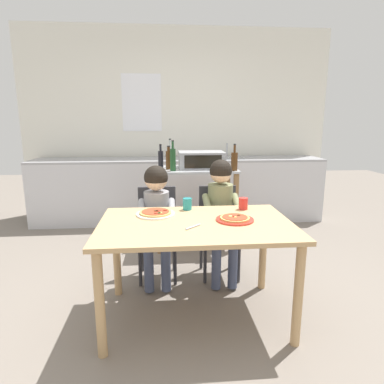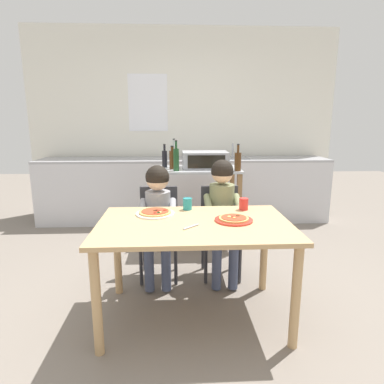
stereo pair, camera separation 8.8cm
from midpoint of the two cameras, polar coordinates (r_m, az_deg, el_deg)
name	(u,v)px [view 1 (the left image)]	position (r m, az deg, el deg)	size (l,w,h in m)	color
ground_plane	(185,255)	(3.60, -1.85, -10.86)	(11.11, 11.11, 0.00)	slate
back_wall_tiled	(177,124)	(5.03, -3.09, 11.62)	(4.46, 0.13, 2.70)	white
kitchen_counter	(179,189)	(4.72, -2.75, 0.46)	(4.01, 0.60, 1.08)	silver
kitchen_island_cart	(196,195)	(3.73, -0.06, -0.54)	(0.90, 0.54, 0.89)	#B7BABF
toaster_oven	(201,160)	(3.70, 0.93, 5.56)	(0.50, 0.34, 0.18)	#999BA0
bottle_brown_beer	(161,158)	(3.76, -6.08, 5.78)	(0.06, 0.06, 0.26)	black
bottle_clear_vinegar	(234,161)	(3.52, 6.59, 5.35)	(0.07, 0.07, 0.28)	#4C2D14
bottle_dark_olive_oil	(169,159)	(3.62, -4.73, 5.64)	(0.06, 0.06, 0.25)	#4C2D14
bottle_squat_spirits	(170,156)	(3.76, -4.45, 6.22)	(0.05, 0.05, 0.32)	#ADB7B2
bottle_tall_green_wine	(173,159)	(3.50, -4.03, 5.70)	(0.06, 0.06, 0.32)	#1E4723
dining_table	(196,235)	(2.34, -0.44, -7.51)	(1.34, 0.86, 0.72)	tan
dining_chair_left	(157,226)	(3.03, -6.83, -5.78)	(0.36, 0.36, 0.81)	#333338
dining_chair_right	(219,224)	(3.07, 3.78, -5.51)	(0.36, 0.36, 0.81)	#333338
child_in_grey_shirt	(157,208)	(2.86, -7.00, -2.79)	(0.32, 0.42, 1.02)	#424C6B
child_in_olive_shirt	(221,205)	(2.90, 4.19, -2.29)	(0.32, 0.42, 1.06)	#424C6B
pizza_plate_white	(156,213)	(2.50, -7.30, -3.63)	(0.29, 0.29, 0.03)	white
pizza_plate_red_rimmed	(235,219)	(2.36, 6.32, -4.61)	(0.27, 0.27, 0.03)	red
drinking_cup_red	(243,204)	(2.65, 7.88, -1.99)	(0.07, 0.07, 0.09)	red
drinking_cup_teal	(187,204)	(2.61, -1.78, -2.07)	(0.07, 0.07, 0.09)	teal
serving_spoon	(193,227)	(2.20, -0.96, -6.01)	(0.01, 0.01, 0.14)	#B7BABF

